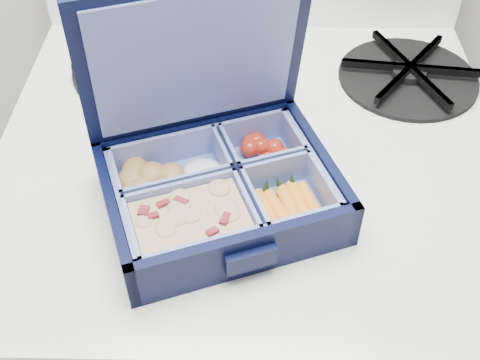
# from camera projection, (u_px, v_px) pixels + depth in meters

# --- Properties ---
(stove) EXTENTS (0.59, 0.59, 0.89)m
(stove) POSITION_uv_depth(u_px,v_px,m) (248.00, 328.00, 1.04)
(stove) COLOR white
(stove) RESTS_ON floor
(bento_box) EXTENTS (0.28, 0.25, 0.05)m
(bento_box) POSITION_uv_depth(u_px,v_px,m) (220.00, 192.00, 0.61)
(bento_box) COLOR black
(bento_box) RESTS_ON stove
(burner_grate) EXTENTS (0.20, 0.20, 0.03)m
(burner_grate) POSITION_uv_depth(u_px,v_px,m) (409.00, 71.00, 0.79)
(burner_grate) COLOR black
(burner_grate) RESTS_ON stove
(burner_grate_rear) EXTENTS (0.23, 0.23, 0.02)m
(burner_grate_rear) POSITION_uv_depth(u_px,v_px,m) (142.00, 64.00, 0.80)
(burner_grate_rear) COLOR black
(burner_grate_rear) RESTS_ON stove
(fork) EXTENTS (0.07, 0.19, 0.01)m
(fork) POSITION_uv_depth(u_px,v_px,m) (259.00, 132.00, 0.72)
(fork) COLOR silver
(fork) RESTS_ON stove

